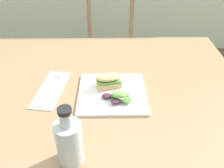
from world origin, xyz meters
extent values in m
cube|color=#997551|center=(-0.11, 0.06, 0.72)|extent=(1.29, 1.01, 0.03)
cube|color=tan|center=(-0.69, 0.49, 0.35)|extent=(0.07, 0.07, 0.71)
cube|color=tan|center=(0.46, 0.49, 0.35)|extent=(0.07, 0.07, 0.71)
cylinder|color=tan|center=(-0.13, 0.79, 0.21)|extent=(0.03, 0.03, 0.43)
cylinder|color=tan|center=(0.20, 0.84, 0.21)|extent=(0.03, 0.03, 0.43)
cylinder|color=tan|center=(-0.18, 1.13, 0.21)|extent=(0.03, 0.03, 0.43)
cylinder|color=tan|center=(0.16, 1.18, 0.21)|extent=(0.03, 0.03, 0.43)
cube|color=tan|center=(0.01, 0.98, 0.44)|extent=(0.45, 0.45, 0.02)
cylinder|color=tan|center=(-0.18, 1.14, 0.66)|extent=(0.03, 0.03, 0.42)
cylinder|color=tan|center=(0.16, 1.18, 0.66)|extent=(0.03, 0.03, 0.42)
cube|color=white|center=(-0.02, 0.04, 0.74)|extent=(0.26, 0.26, 0.01)
cube|color=#DBB270|center=(-0.03, 0.08, 0.76)|extent=(0.10, 0.07, 0.02)
cube|color=#6B9E47|center=(-0.03, 0.09, 0.78)|extent=(0.10, 0.08, 0.01)
ellipsoid|color=#DBB270|center=(-0.03, 0.08, 0.79)|extent=(0.11, 0.07, 0.02)
ellipsoid|color=#3D7033|center=(-0.01, 0.01, 0.75)|extent=(0.05, 0.07, 0.01)
ellipsoid|color=#3D7033|center=(0.03, 0.00, 0.76)|extent=(0.05, 0.05, 0.01)
ellipsoid|color=#6B9E47|center=(0.02, -0.01, 0.77)|extent=(0.04, 0.05, 0.01)
ellipsoid|color=#6B9E47|center=(0.01, 0.00, 0.77)|extent=(0.05, 0.05, 0.02)
ellipsoid|color=#84A84C|center=(0.02, -0.01, 0.77)|extent=(0.04, 0.04, 0.01)
ellipsoid|color=#4C2338|center=(-0.04, 0.01, 0.76)|extent=(0.04, 0.04, 0.01)
ellipsoid|color=#518438|center=(0.04, -0.02, 0.76)|extent=(0.05, 0.05, 0.01)
ellipsoid|color=#4C2338|center=(0.00, -0.02, 0.76)|extent=(0.05, 0.05, 0.01)
ellipsoid|color=#6B9E47|center=(0.02, -0.01, 0.77)|extent=(0.04, 0.03, 0.02)
ellipsoid|color=#3D7033|center=(0.01, 0.01, 0.77)|extent=(0.07, 0.05, 0.01)
cube|color=white|center=(-0.26, 0.08, 0.74)|extent=(0.12, 0.26, 0.00)
cube|color=silver|center=(-0.26, 0.05, 0.75)|extent=(0.04, 0.14, 0.00)
cube|color=silver|center=(-0.25, 0.14, 0.75)|extent=(0.03, 0.05, 0.00)
cube|color=#38383D|center=(-0.24, 0.15, 0.75)|extent=(0.01, 0.03, 0.00)
cube|color=#38383D|center=(-0.25, 0.15, 0.75)|extent=(0.01, 0.03, 0.00)
cube|color=#38383D|center=(-0.25, 0.15, 0.75)|extent=(0.01, 0.03, 0.00)
cylinder|color=#472819|center=(-0.14, -0.26, 0.79)|extent=(0.07, 0.07, 0.09)
cylinder|color=#B2BCB7|center=(-0.14, -0.26, 0.81)|extent=(0.07, 0.07, 0.13)
cylinder|color=#B2BCB7|center=(-0.14, -0.26, 0.90)|extent=(0.03, 0.03, 0.04)
cylinder|color=black|center=(-0.14, -0.26, 0.92)|extent=(0.04, 0.04, 0.01)
camera|label=1|loc=(-0.03, -0.70, 1.32)|focal=38.78mm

